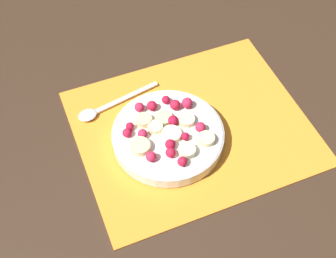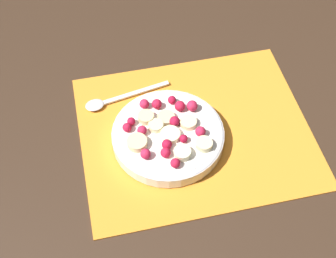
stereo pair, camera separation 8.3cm
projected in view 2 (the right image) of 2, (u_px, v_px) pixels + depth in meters
ground_plane at (195, 131)px, 0.88m from camera, size 3.00×3.00×0.00m
placemat at (195, 130)px, 0.88m from camera, size 0.42×0.35×0.01m
fruit_bowl at (168, 134)px, 0.84m from camera, size 0.20×0.20×0.05m
spoon at (110, 100)px, 0.91m from camera, size 0.17×0.05×0.01m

